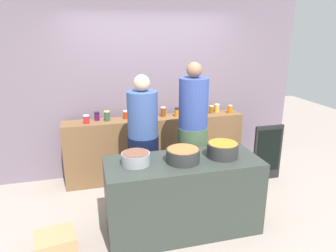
{
  "coord_description": "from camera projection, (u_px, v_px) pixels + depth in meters",
  "views": [
    {
      "loc": [
        -0.96,
        -3.29,
        2.21
      ],
      "look_at": [
        0.0,
        0.35,
        1.05
      ],
      "focal_mm": 33.34,
      "sensor_mm": 36.0,
      "label": 1
    }
  ],
  "objects": [
    {
      "name": "preserve_jar_0",
      "position": [
        86.0,
        119.0,
        4.34
      ],
      "size": [
        0.09,
        0.09,
        0.12
      ],
      "color": "red",
      "rests_on": "display_shelf"
    },
    {
      "name": "storefront_wall",
      "position": [
        150.0,
        78.0,
        4.82
      ],
      "size": [
        4.8,
        0.12,
        3.0
      ],
      "primitive_type": "cube",
      "color": "slate",
      "rests_on": "ground"
    },
    {
      "name": "preserve_jar_5",
      "position": [
        148.0,
        114.0,
        4.6
      ],
      "size": [
        0.07,
        0.07,
        0.12
      ],
      "color": "gold",
      "rests_on": "display_shelf"
    },
    {
      "name": "prep_table",
      "position": [
        183.0,
        195.0,
        3.52
      ],
      "size": [
        1.7,
        0.7,
        0.85
      ],
      "primitive_type": "cube",
      "color": "#303731",
      "rests_on": "ground"
    },
    {
      "name": "preserve_jar_7",
      "position": [
        177.0,
        112.0,
        4.7
      ],
      "size": [
        0.08,
        0.08,
        0.13
      ],
      "color": "#CA7311",
      "rests_on": "display_shelf"
    },
    {
      "name": "preserve_jar_2",
      "position": [
        107.0,
        116.0,
        4.47
      ],
      "size": [
        0.08,
        0.08,
        0.14
      ],
      "color": "#334E31",
      "rests_on": "display_shelf"
    },
    {
      "name": "cooking_pot_left",
      "position": [
        136.0,
        158.0,
        3.28
      ],
      "size": [
        0.3,
        0.3,
        0.13
      ],
      "color": "gray",
      "rests_on": "prep_table"
    },
    {
      "name": "preserve_jar_11",
      "position": [
        230.0,
        109.0,
        4.88
      ],
      "size": [
        0.07,
        0.07,
        0.13
      ],
      "color": "orange",
      "rests_on": "display_shelf"
    },
    {
      "name": "preserve_jar_8",
      "position": [
        187.0,
        111.0,
        4.75
      ],
      "size": [
        0.09,
        0.09,
        0.15
      ],
      "color": "olive",
      "rests_on": "display_shelf"
    },
    {
      "name": "chalkboard_sign",
      "position": [
        268.0,
        153.0,
        4.71
      ],
      "size": [
        0.45,
        0.05,
        0.86
      ],
      "color": "black",
      "rests_on": "ground"
    },
    {
      "name": "cooking_pot_center",
      "position": [
        183.0,
        155.0,
        3.34
      ],
      "size": [
        0.36,
        0.36,
        0.15
      ],
      "color": "#2D2D2D",
      "rests_on": "prep_table"
    },
    {
      "name": "cooking_pot_right",
      "position": [
        223.0,
        150.0,
        3.47
      ],
      "size": [
        0.35,
        0.35,
        0.16
      ],
      "color": "#2D2D2D",
      "rests_on": "prep_table"
    },
    {
      "name": "preserve_jar_10",
      "position": [
        217.0,
        108.0,
        4.94
      ],
      "size": [
        0.08,
        0.08,
        0.13
      ],
      "color": "gold",
      "rests_on": "display_shelf"
    },
    {
      "name": "preserve_jar_4",
      "position": [
        136.0,
        114.0,
        4.62
      ],
      "size": [
        0.09,
        0.09,
        0.11
      ],
      "color": "orange",
      "rests_on": "display_shelf"
    },
    {
      "name": "preserve_jar_6",
      "position": [
        163.0,
        112.0,
        4.69
      ],
      "size": [
        0.08,
        0.08,
        0.14
      ],
      "color": "#833910",
      "rests_on": "display_shelf"
    },
    {
      "name": "bread_crate",
      "position": [
        56.0,
        244.0,
        3.19
      ],
      "size": [
        0.45,
        0.42,
        0.23
      ],
      "primitive_type": "cube",
      "rotation": [
        0.0,
        0.0,
        0.18
      ],
      "color": "tan",
      "rests_on": "ground"
    },
    {
      "name": "ground",
      "position": [
        175.0,
        214.0,
        3.92
      ],
      "size": [
        12.0,
        12.0,
        0.0
      ],
      "primitive_type": "plane",
      "color": "gray"
    },
    {
      "name": "display_shelf",
      "position": [
        156.0,
        147.0,
        4.8
      ],
      "size": [
        2.7,
        0.36,
        0.96
      ],
      "primitive_type": "cube",
      "color": "brown",
      "rests_on": "ground"
    },
    {
      "name": "cook_with_tongs",
      "position": [
        143.0,
        148.0,
        3.98
      ],
      "size": [
        0.39,
        0.39,
        1.7
      ],
      "color": "black",
      "rests_on": "ground"
    },
    {
      "name": "cook_in_cap",
      "position": [
        192.0,
        141.0,
        4.03
      ],
      "size": [
        0.38,
        0.38,
        1.85
      ],
      "color": "#465E3E",
      "rests_on": "ground"
    },
    {
      "name": "preserve_jar_3",
      "position": [
        126.0,
        115.0,
        4.57
      ],
      "size": [
        0.08,
        0.08,
        0.12
      ],
      "color": "#B52A0E",
      "rests_on": "display_shelf"
    },
    {
      "name": "preserve_jar_1",
      "position": [
        97.0,
        116.0,
        4.49
      ],
      "size": [
        0.07,
        0.07,
        0.12
      ],
      "color": "#50104A",
      "rests_on": "display_shelf"
    },
    {
      "name": "preserve_jar_9",
      "position": [
        211.0,
        109.0,
        4.88
      ],
      "size": [
        0.07,
        0.07,
        0.12
      ],
      "color": "brown",
      "rests_on": "display_shelf"
    }
  ]
}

